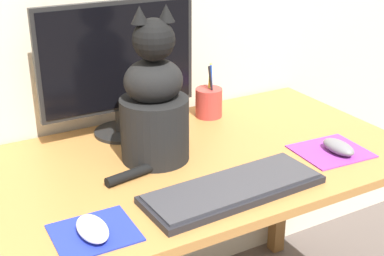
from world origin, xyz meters
TOP-DOWN VIEW (x-y plane):
  - desk at (0.00, 0.00)m, footprint 1.39×0.70m
  - monitor at (-0.03, 0.25)m, footprint 0.48×0.17m
  - keyboard at (0.07, -0.22)m, footprint 0.46×0.18m
  - mousepad_left at (-0.29, -0.22)m, footprint 0.18×0.16m
  - mousepad_right at (0.44, -0.16)m, footprint 0.21×0.18m
  - computer_mouse_left at (-0.29, -0.23)m, footprint 0.06×0.11m
  - computer_mouse_right at (0.45, -0.18)m, footprint 0.06×0.11m
  - cat at (-0.02, 0.04)m, footprint 0.29×0.22m
  - pen_cup at (0.28, 0.25)m, footprint 0.09×0.09m

SIDE VIEW (x-z plane):
  - desk at x=0.00m, z-range 0.26..0.97m
  - mousepad_left at x=-0.29m, z-range 0.71..0.71m
  - mousepad_right at x=0.44m, z-range 0.71..0.71m
  - keyboard at x=0.07m, z-range 0.70..0.73m
  - computer_mouse_left at x=-0.29m, z-range 0.71..0.74m
  - computer_mouse_right at x=0.45m, z-range 0.71..0.74m
  - pen_cup at x=0.28m, z-range 0.67..0.84m
  - cat at x=-0.02m, z-range 0.65..1.08m
  - monitor at x=-0.03m, z-range 0.72..1.13m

